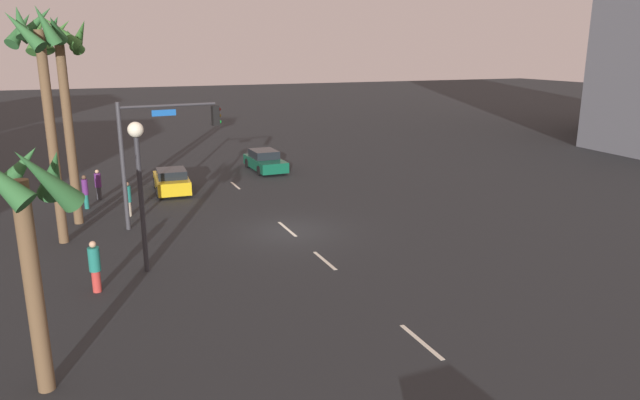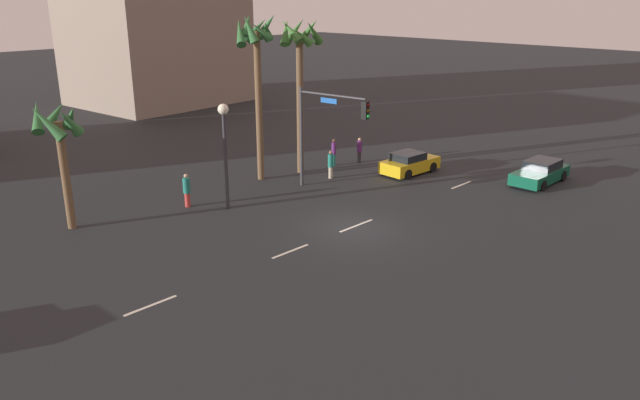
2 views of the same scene
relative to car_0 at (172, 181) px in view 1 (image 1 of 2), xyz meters
The scene contains 16 objects.
ground_plane 10.47m from the car_0, 158.68° to the right, with size 220.00×220.00×0.00m, color #232628.
lane_stripe_1 21.22m from the car_0, 169.68° to the right, with size 2.18×0.14×0.01m, color silver.
lane_stripe_2 14.37m from the car_0, 164.66° to the right, with size 2.15×0.14×0.01m, color silver.
lane_stripe_3 10.17m from the car_0, 158.01° to the right, with size 2.38×0.14×0.01m, color silver.
lane_stripe_4 3.85m from the car_0, 88.54° to the right, with size 2.04×0.14×0.01m, color silver.
car_0 is the anchor object (origin of this frame).
car_1 7.89m from the car_0, 60.72° to the right, with size 4.51×2.00×1.37m.
traffic_signal 7.36m from the car_0, 168.06° to the left, with size 0.75×4.78×5.83m.
streetlamp 13.01m from the car_0, 167.18° to the left, with size 0.56×0.56×5.60m.
pedestrian_0 14.34m from the car_0, 161.36° to the left, with size 0.44×0.44×1.83m.
pedestrian_1 4.02m from the car_0, 93.32° to the left, with size 0.39×0.39×1.68m.
pedestrian_2 5.12m from the car_0, 113.43° to the left, with size 0.40×0.40×1.78m.
pedestrian_3 5.17m from the car_0, 147.56° to the left, with size 0.46×0.46×1.75m.
palm_tree_0 20.75m from the car_0, 163.24° to the left, with size 2.45×2.63×6.34m.
palm_tree_1 9.58m from the car_0, 132.36° to the left, with size 2.52×2.90×9.57m.
palm_tree_2 11.74m from the car_0, 142.22° to the left, with size 2.81×2.49×9.91m.
Camera 1 is at (-23.64, 8.33, 8.06)m, focal length 32.19 mm.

